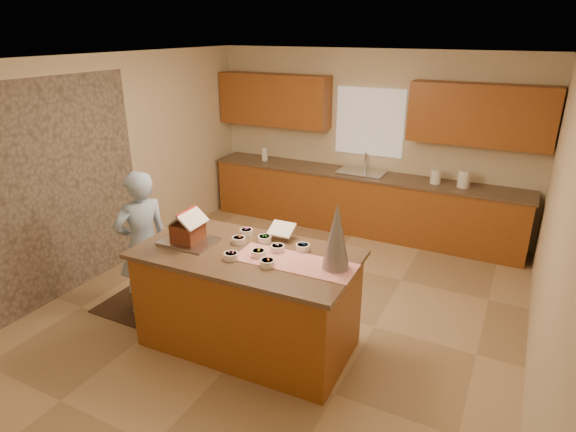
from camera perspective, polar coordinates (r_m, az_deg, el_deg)
The scene contains 28 objects.
floor at distance 5.65m, azimuth -0.01°, elevation -10.32°, with size 5.50×5.50×0.00m, color tan.
ceiling at distance 4.81m, azimuth -0.02°, elevation 18.18°, with size 5.50×5.50×0.00m, color silver.
wall_back at distance 7.54m, azimuth 9.61°, elevation 8.72°, with size 5.50×5.50×0.00m, color beige.
wall_front at distance 3.12m, azimuth -24.13°, elevation -12.13°, with size 5.50×5.50×0.00m, color beige.
wall_left at distance 6.54m, azimuth -20.04°, elevation 5.77°, with size 5.50×5.50×0.00m, color beige.
wall_right at distance 4.59m, azimuth 29.06°, elevation -2.13°, with size 5.50×5.50×0.00m, color beige.
stone_accent at distance 6.06m, azimuth -25.17°, elevation 2.84°, with size 2.50×2.50×0.00m, color gray.
window_curtain at distance 7.45m, azimuth 9.68°, elevation 10.93°, with size 1.05×0.03×1.00m, color white.
back_counter_base at distance 7.51m, azimuth 8.48°, elevation 1.51°, with size 4.80×0.60×0.88m, color brown.
back_counter_top at distance 7.37m, azimuth 8.67°, elevation 4.87°, with size 4.85×0.63×0.04m, color brown.
upper_cabinet_left at distance 7.87m, azimuth -1.65°, elevation 13.61°, with size 1.85×0.35×0.80m, color #9A5621.
upper_cabinet_right at distance 6.96m, azimuth 21.86°, elevation 11.08°, with size 1.85×0.35×0.80m, color #9A5621.
sink at distance 7.37m, azimuth 8.67°, elevation 4.80°, with size 0.70×0.45×0.12m, color silver.
faucet at distance 7.49m, azimuth 9.19°, elevation 6.39°, with size 0.03×0.03×0.28m, color silver.
island_base at distance 4.77m, azimuth -4.79°, elevation -10.04°, with size 2.00×1.00×0.98m, color brown.
island_top at distance 4.53m, azimuth -4.99°, elevation -4.53°, with size 2.08×1.09×0.04m, color brown.
table_runner at distance 4.31m, azimuth 0.79°, elevation -5.48°, with size 1.11×0.40×0.01m, color red.
baking_tray at distance 4.78m, azimuth -11.69°, elevation -2.96°, with size 0.51×0.38×0.03m, color silver.
cookbook at distance 4.74m, azimuth -0.76°, elevation -1.57°, with size 0.24×0.02×0.20m, color white.
tinsel_tree at distance 4.11m, azimuth 5.79°, elevation -2.37°, with size 0.24×0.24×0.61m, color #A2A2AD.
rug at distance 5.78m, azimuth -16.34°, elevation -10.46°, with size 1.10×0.72×0.01m, color black.
boy at distance 5.37m, azimuth -16.85°, elevation -3.19°, with size 0.59×0.39×1.62m, color #91ADCE.
canister_a at distance 7.09m, azimuth 17.13°, elevation 4.50°, with size 0.15×0.15×0.20m, color white.
canister_b at distance 7.04m, azimuth 20.14°, elevation 4.16°, with size 0.16×0.16×0.24m, color white.
canister_c at distance 7.05m, azimuth 20.03°, elevation 3.96°, with size 0.13×0.13×0.18m, color white.
paper_towel at distance 7.99m, azimuth -2.78°, elevation 7.36°, with size 0.10×0.10×0.22m, color white.
gingerbread_house at distance 4.73m, azimuth -11.81°, elevation -1.52°, with size 0.31×0.32×0.31m.
candy_bowls at distance 4.53m, azimuth -3.25°, elevation -3.70°, with size 0.79×0.66×0.06m.
Camera 1 is at (2.17, -4.28, 2.98)m, focal length 29.96 mm.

